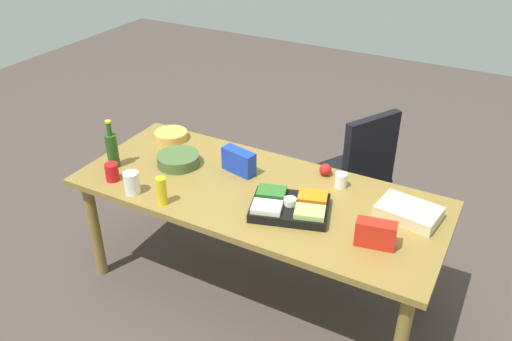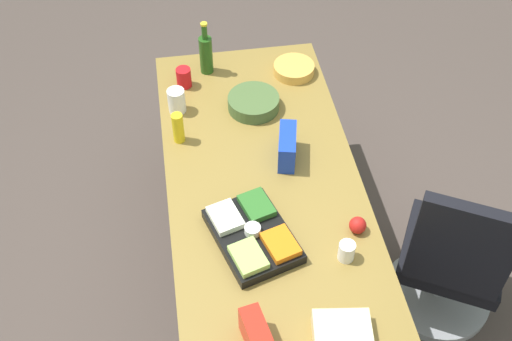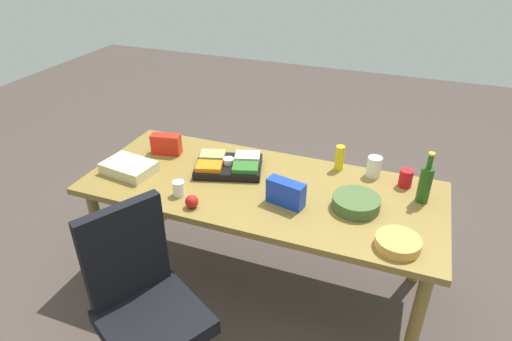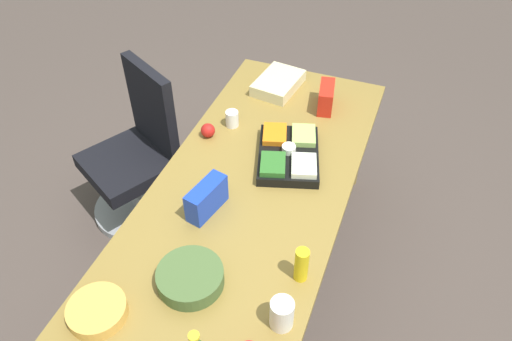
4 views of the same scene
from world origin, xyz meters
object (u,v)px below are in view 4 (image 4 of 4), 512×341
sheet_cake (278,83)px  chip_bowl (97,311)px  conference_table (251,199)px  veggie_tray (289,154)px  chip_bag_blue (207,198)px  office_chair (138,164)px  salad_bowl (190,277)px  chip_bag_red (326,97)px  paper_cup (232,119)px  apple_red (208,130)px  mayo_jar (282,314)px  mustard_bottle (301,265)px

sheet_cake → chip_bowl: 1.69m
conference_table → veggie_tray: veggie_tray is taller
chip_bag_blue → office_chair: bearing=-124.1°
salad_bowl → chip_bag_red: bearing=171.6°
paper_cup → salad_bowl: (1.00, 0.24, -0.01)m
conference_table → chip_bag_blue: bearing=-33.9°
conference_table → salad_bowl: size_ratio=8.12×
sheet_cake → apple_red: bearing=-20.0°
salad_bowl → sheet_cake: salad_bowl is taller
veggie_tray → apple_red: size_ratio=6.44×
office_chair → chip_bowl: (1.13, 0.57, 0.41)m
mayo_jar → salad_bowl: (-0.04, -0.39, -0.03)m
mustard_bottle → sheet_cake: mustard_bottle is taller
apple_red → chip_bag_red: (-0.47, 0.52, 0.03)m
veggie_tray → mustard_bottle: bearing=21.8°
chip_bag_blue → sheet_cake: 1.05m
mayo_jar → office_chair: bearing=-126.8°
sheet_cake → chip_bag_red: bearing=74.2°
paper_cup → apple_red: (0.13, -0.08, -0.01)m
apple_red → office_chair: bearing=-91.1°
conference_table → office_chair: office_chair is taller
office_chair → salad_bowl: size_ratio=3.74×
chip_bag_red → conference_table: bearing=-12.3°
conference_table → office_chair: size_ratio=2.17×
apple_red → chip_bowl: (1.12, 0.06, -0.01)m
office_chair → chip_bowl: 1.33m
office_chair → mayo_jar: office_chair is taller
veggie_tray → chip_bowl: (1.10, -0.40, -0.01)m
mayo_jar → chip_bag_blue: bearing=-130.5°
mustard_bottle → mayo_jar: mustard_bottle is taller
mustard_bottle → salad_bowl: size_ratio=0.62×
mustard_bottle → sheet_cake: 1.35m
mustard_bottle → apple_red: mustard_bottle is taller
chip_bag_blue → chip_bag_red: bearing=162.6°
conference_table → apple_red: apple_red is taller
chip_bag_blue → chip_bowl: chip_bag_blue is taller
paper_cup → salad_bowl: bearing=13.3°
conference_table → paper_cup: size_ratio=24.21×
mustard_bottle → chip_bag_red: mustard_bottle is taller
conference_table → veggie_tray: bearing=158.1°
conference_table → mayo_jar: size_ratio=16.40×
paper_cup → sheet_cake: 0.45m
mayo_jar → chip_bag_red: (-1.38, -0.20, 0.00)m
apple_red → chip_bag_red: bearing=132.3°
chip_bag_blue → mayo_jar: bearing=49.5°
mustard_bottle → sheet_cake: bearing=-157.4°
office_chair → sheet_cake: 0.99m
office_chair → apple_red: office_chair is taller
salad_bowl → apple_red: (-0.87, -0.32, 0.00)m
mustard_bottle → chip_bag_red: 1.18m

